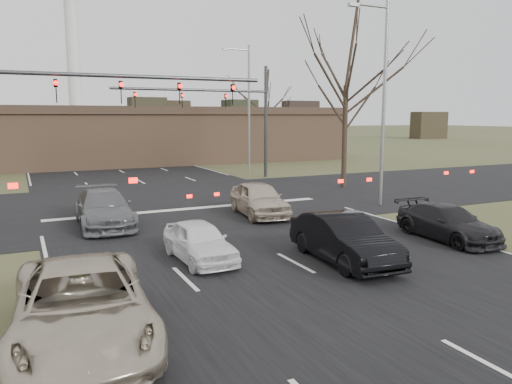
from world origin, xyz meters
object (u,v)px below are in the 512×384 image
Objects in this scene: mast_arm_near at (72,102)px; streetlight_right_far at (247,102)px; building at (128,135)px; mast_arm_far at (230,108)px; streetlight_right_near at (381,93)px; car_white_sedan at (199,241)px; car_grey_ahead at (104,208)px; car_silver_suv at (82,306)px; car_silver_ahead at (259,199)px; car_charcoal_sedan at (448,223)px; car_black_hatch at (344,239)px.

mast_arm_near is 1.21× the size of streetlight_right_far.
mast_arm_far is (4.18, -15.00, 2.35)m from building.
streetlight_right_near is at bearing -12.05° from mast_arm_near.
building is at bearing 80.46° from car_white_sedan.
streetlight_right_near is 2.73× the size of car_white_sedan.
car_grey_ahead is (0.80, -2.07, -4.33)m from mast_arm_near.
car_grey_ahead is at bearing 83.70° from car_silver_suv.
car_silver_suv is at bearing -123.87° from car_silver_ahead.
mast_arm_far is at bearing 41.22° from mast_arm_near.
building is at bearing 105.58° from mast_arm_far.
car_silver_suv is 1.55× the size of car_white_sedan.
car_white_sedan is 9.13m from car_charcoal_sedan.
mast_arm_near reaches higher than car_black_hatch.
mast_arm_near and mast_arm_far have the same top height.
streetlight_right_far is 2.30× the size of car_charcoal_sedan.
car_white_sedan is (-11.35, -5.43, -4.96)m from streetlight_right_near.
car_silver_suv is at bearing -159.44° from car_black_hatch.
streetlight_right_far reaches higher than car_grey_ahead.
car_white_sedan is (-4.53, -33.43, -2.04)m from building.
streetlight_right_far is at bearing 51.33° from car_grey_ahead.
streetlight_right_near is 17.01m from streetlight_right_far.
car_grey_ahead is at bearing -130.56° from streetlight_right_far.
building is 9.76× the size of car_charcoal_sedan.
car_silver_ahead is at bearing 178.71° from streetlight_right_near.
car_silver_ahead is (-4.27, 6.93, 0.14)m from car_charcoal_sedan.
car_silver_suv is 1.26× the size of car_black_hatch.
car_charcoal_sedan reaches higher than car_white_sedan.
car_silver_suv is at bearing -98.95° from car_grey_ahead.
mast_arm_far reaches higher than car_white_sedan.
mast_arm_near is 14.38m from streetlight_right_near.
building is 3.81× the size of mast_arm_far.
mast_arm_far reaches higher than car_black_hatch.
building is 26.14m from mast_arm_near.
car_silver_ahead is at bearing -107.11° from mast_arm_far.
car_black_hatch is at bearing -53.41° from car_grey_ahead.
streetlight_right_near reaches higher than car_grey_ahead.
streetlight_right_far reaches higher than mast_arm_near.
car_silver_ahead is (0.81, 7.66, 0.02)m from car_black_hatch.
building is 33.80m from car_white_sedan.
streetlight_right_far is 18.91m from car_silver_ahead.
car_white_sedan is at bearing -123.35° from car_silver_ahead.
car_silver_ahead is (0.23, -27.85, -1.90)m from building.
car_charcoal_sedan is at bearing 17.99° from car_silver_suv.
car_charcoal_sedan is (9.03, -1.35, 0.01)m from car_white_sedan.
car_black_hatch is at bearing -107.88° from streetlight_right_far.
mast_arm_near is 15.17m from mast_arm_far.
mast_arm_far is at bearing 80.04° from car_silver_ahead.
building is 3.50× the size of mast_arm_near.
car_silver_suv is at bearing -95.63° from mast_arm_near.
mast_arm_far reaches higher than car_silver_ahead.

